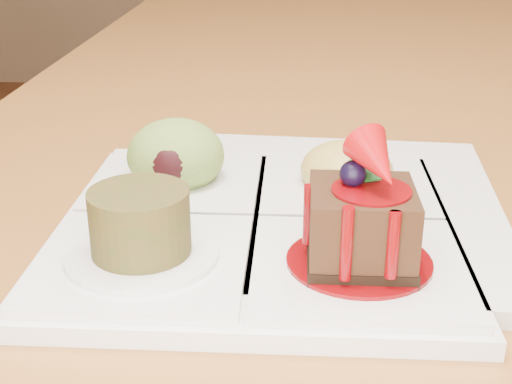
{
  "coord_description": "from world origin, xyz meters",
  "views": [
    {
      "loc": [
        -0.15,
        -0.79,
        0.97
      ],
      "look_at": [
        -0.18,
        -0.35,
        0.79
      ],
      "focal_mm": 50.0,
      "sensor_mm": 36.0,
      "label": 1
    }
  ],
  "objects": [
    {
      "name": "sampler_plate",
      "position": [
        -0.18,
        -0.34,
        0.77
      ],
      "size": [
        0.27,
        0.27,
        0.1
      ],
      "rotation": [
        0.0,
        0.0,
        0.0
      ],
      "color": "silver",
      "rests_on": "dining_table"
    },
    {
      "name": "second_plate",
      "position": [
        -0.15,
        -0.3,
        0.76
      ],
      "size": [
        0.31,
        0.31,
        0.01
      ],
      "primitive_type": "cube",
      "rotation": [
        0.0,
        0.0,
        -0.07
      ],
      "color": "silver",
      "rests_on": "dining_table"
    },
    {
      "name": "dining_table",
      "position": [
        0.0,
        0.0,
        0.68
      ],
      "size": [
        1.0,
        1.8,
        0.75
      ],
      "color": "#906025",
      "rests_on": "ground"
    }
  ]
}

